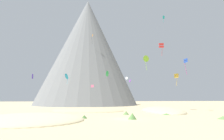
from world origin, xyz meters
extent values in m
plane|color=#C6B284|center=(0.00, 0.00, 0.00)|extent=(400.00, 400.00, 0.00)
ellipsoid|color=#CCBA8E|center=(14.26, 18.12, 0.00)|extent=(14.06, 25.75, 2.59)
ellipsoid|color=#C6B284|center=(-5.91, 24.31, 0.00)|extent=(26.54, 24.32, 1.95)
ellipsoid|color=beige|center=(-16.21, 0.21, 0.00)|extent=(22.92, 23.37, 2.19)
cone|color=#568442|center=(0.92, -0.69, 0.55)|extent=(2.15, 2.15, 1.09)
cone|color=#668C4C|center=(16.68, -2.84, 0.28)|extent=(2.12, 2.12, 0.56)
cone|color=#668C4C|center=(2.05, 9.05, 0.39)|extent=(1.96, 1.96, 0.78)
cone|color=#477238|center=(-7.26, 2.28, 0.29)|extent=(1.46, 1.46, 0.58)
cone|color=#568442|center=(11.12, 7.63, 0.22)|extent=(3.10, 3.10, 0.45)
cone|color=slate|center=(-5.11, 74.42, 29.85)|extent=(56.87, 56.87, 59.70)
cone|color=slate|center=(-13.63, 81.99, 10.02)|extent=(30.65, 30.65, 20.03)
cone|color=#8CD133|center=(12.54, 25.44, 16.24)|extent=(2.13, 0.68, 2.13)
cylinder|color=#8CD133|center=(12.52, 25.44, 13.83)|extent=(0.47, 0.40, 2.67)
cube|color=#5138B2|center=(-21.41, 22.93, 9.66)|extent=(0.30, 0.80, 1.43)
cube|color=teal|center=(24.62, 37.62, 36.25)|extent=(1.00, 0.78, 1.29)
cylinder|color=teal|center=(24.41, 37.62, 34.77)|extent=(0.09, 0.11, 1.76)
cone|color=#33BCDB|center=(-13.46, 42.38, 11.93)|extent=(1.77, 2.50, 2.33)
cylinder|color=#33BCDB|center=(-13.19, 42.38, 9.92)|extent=(0.31, 0.12, 1.63)
cube|color=gold|center=(22.38, 24.67, 10.44)|extent=(1.71, 1.70, 0.67)
cube|color=gold|center=(22.38, 24.67, 11.13)|extent=(1.71, 1.70, 0.67)
cylinder|color=gold|center=(22.39, 24.67, 8.82)|extent=(0.41, 0.46, 2.69)
cube|color=#E5668C|center=(-4.09, 34.39, 7.81)|extent=(1.09, 0.47, 1.03)
cone|color=green|center=(1.14, 33.81, 12.19)|extent=(1.47, 1.82, 2.04)
cube|color=red|center=(17.08, 23.54, 19.93)|extent=(1.64, 1.72, 0.89)
cube|color=red|center=(17.08, 23.54, 20.74)|extent=(1.64, 1.72, 0.89)
cylinder|color=red|center=(17.29, 23.54, 18.32)|extent=(0.28, 0.18, 2.60)
cone|color=white|center=(13.14, 55.67, 12.93)|extent=(1.46, 1.11, 1.34)
cube|color=orange|center=(-2.96, 59.26, 34.25)|extent=(0.64, 0.59, 1.12)
cylinder|color=black|center=(-3.17, 59.26, 31.79)|extent=(0.38, 0.59, 3.77)
cube|color=purple|center=(13.94, 52.40, 11.45)|extent=(0.63, 0.77, 1.18)
cube|color=blue|center=(23.28, 20.09, 14.56)|extent=(1.63, 1.60, 0.78)
cube|color=blue|center=(23.28, 20.09, 15.18)|extent=(1.63, 1.60, 0.78)
cylinder|color=#D1339E|center=(23.13, 20.09, 12.45)|extent=(0.59, 0.25, 3.70)
cube|color=#D1339E|center=(-10.82, 56.38, 6.90)|extent=(1.58, 1.58, 0.51)
cube|color=#D1339E|center=(-10.82, 56.38, 7.65)|extent=(1.58, 1.58, 0.51)
camera|label=1|loc=(-7.92, -34.59, 3.61)|focal=31.68mm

